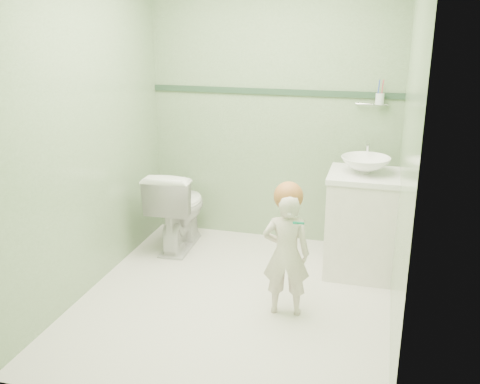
% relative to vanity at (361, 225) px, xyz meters
% --- Properties ---
extents(ground, '(2.50, 2.50, 0.00)m').
position_rel_vanity_xyz_m(ground, '(-0.84, -0.70, -0.40)').
color(ground, silver).
rests_on(ground, ground).
extents(room_shell, '(2.50, 2.54, 2.40)m').
position_rel_vanity_xyz_m(room_shell, '(-0.84, -0.70, 0.80)').
color(room_shell, gray).
rests_on(room_shell, ground).
extents(trim_stripe, '(2.20, 0.02, 0.05)m').
position_rel_vanity_xyz_m(trim_stripe, '(-0.84, 0.54, 0.95)').
color(trim_stripe, '#2A4531').
rests_on(trim_stripe, room_shell).
extents(vanity, '(0.52, 0.50, 0.80)m').
position_rel_vanity_xyz_m(vanity, '(0.00, 0.00, 0.00)').
color(vanity, silver).
rests_on(vanity, ground).
extents(counter, '(0.54, 0.52, 0.04)m').
position_rel_vanity_xyz_m(counter, '(0.00, 0.00, 0.41)').
color(counter, white).
rests_on(counter, vanity).
extents(basin, '(0.37, 0.37, 0.13)m').
position_rel_vanity_xyz_m(basin, '(0.00, 0.00, 0.49)').
color(basin, white).
rests_on(basin, counter).
extents(faucet, '(0.03, 0.13, 0.18)m').
position_rel_vanity_xyz_m(faucet, '(0.00, 0.19, 0.57)').
color(faucet, silver).
rests_on(faucet, counter).
extents(cup_holder, '(0.26, 0.07, 0.21)m').
position_rel_vanity_xyz_m(cup_holder, '(0.05, 0.48, 0.93)').
color(cup_holder, silver).
rests_on(cup_holder, room_shell).
extents(toilet, '(0.43, 0.73, 0.72)m').
position_rel_vanity_xyz_m(toilet, '(-1.58, 0.10, -0.04)').
color(toilet, white).
rests_on(toilet, ground).
extents(toddler, '(0.34, 0.25, 0.88)m').
position_rel_vanity_xyz_m(toddler, '(-0.46, -0.77, 0.04)').
color(toddler, beige).
rests_on(toddler, ground).
extents(hair_cap, '(0.20, 0.20, 0.20)m').
position_rel_vanity_xyz_m(hair_cap, '(-0.46, -0.75, 0.45)').
color(hair_cap, '#A1612F').
rests_on(hair_cap, toddler).
extents(teal_toothbrush, '(0.11, 0.14, 0.08)m').
position_rel_vanity_xyz_m(teal_toothbrush, '(-0.37, -0.89, 0.33)').
color(teal_toothbrush, '#087D57').
rests_on(teal_toothbrush, toddler).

